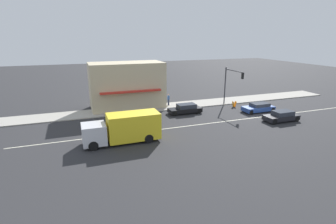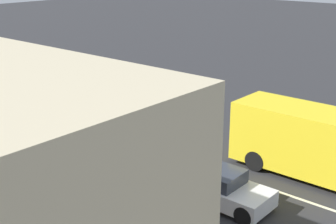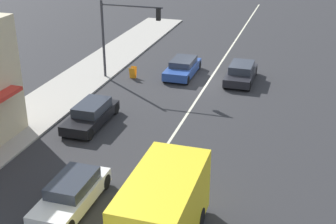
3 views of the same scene
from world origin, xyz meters
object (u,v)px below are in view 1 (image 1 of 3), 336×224
at_px(traffic_signal_main, 231,81).
at_px(sedan_dark, 281,116).
at_px(pedestrian, 168,99).
at_px(suv_black, 185,109).
at_px(warning_aframe_sign, 234,104).
at_px(coupe_blue, 258,108).
at_px(van_white, 135,121).
at_px(delivery_truck, 125,128).

distance_m(traffic_signal_main, sedan_dark, 9.21).
distance_m(pedestrian, suv_black, 4.57).
height_order(warning_aframe_sign, suv_black, suv_black).
relative_size(warning_aframe_sign, coupe_blue, 0.19).
distance_m(pedestrian, van_white, 10.04).
relative_size(warning_aframe_sign, sedan_dark, 0.19).
distance_m(traffic_signal_main, van_white, 16.23).
height_order(coupe_blue, van_white, van_white).
height_order(pedestrian, warning_aframe_sign, pedestrian).
bearing_deg(traffic_signal_main, suv_black, 98.33).
distance_m(coupe_blue, suv_black, 10.28).
height_order(warning_aframe_sign, van_white, van_white).
bearing_deg(van_white, warning_aframe_sign, -78.13).
distance_m(delivery_truck, suv_black, 12.12).
bearing_deg(warning_aframe_sign, delivery_truck, 113.39).
height_order(traffic_signal_main, pedestrian, traffic_signal_main).
bearing_deg(suv_black, delivery_truck, 126.54).
xyz_separation_m(pedestrian, delivery_truck, (-11.68, 8.90, 0.45)).
height_order(warning_aframe_sign, coupe_blue, coupe_blue).
xyz_separation_m(warning_aframe_sign, coupe_blue, (-3.34, -1.72, 0.17)).
bearing_deg(coupe_blue, delivery_truck, 102.65).
xyz_separation_m(coupe_blue, suv_black, (2.80, 9.90, 0.02)).
bearing_deg(warning_aframe_sign, coupe_blue, -152.82).
bearing_deg(coupe_blue, sedan_dark, 179.66).
height_order(suv_black, van_white, van_white).
bearing_deg(van_white, suv_black, -70.06).
distance_m(traffic_signal_main, coupe_blue, 5.59).
xyz_separation_m(delivery_truck, sedan_dark, (0.00, -19.58, -0.85)).
bearing_deg(delivery_truck, van_white, -24.40).
xyz_separation_m(pedestrian, coupe_blue, (-7.28, -10.71, -0.42)).
height_order(traffic_signal_main, suv_black, traffic_signal_main).
distance_m(traffic_signal_main, delivery_truck, 19.44).
bearing_deg(traffic_signal_main, van_white, 104.30).
xyz_separation_m(traffic_signal_main, sedan_dark, (-8.32, -2.19, -3.28)).
xyz_separation_m(traffic_signal_main, delivery_truck, (-8.32, 17.40, -2.43)).
height_order(pedestrian, sedan_dark, pedestrian).
bearing_deg(coupe_blue, suv_black, 74.20).
distance_m(pedestrian, warning_aframe_sign, 9.84).
bearing_deg(van_white, coupe_blue, -90.00).
bearing_deg(suv_black, pedestrian, 10.31).
bearing_deg(van_white, sedan_dark, -104.05).
relative_size(delivery_truck, sedan_dark, 1.73).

